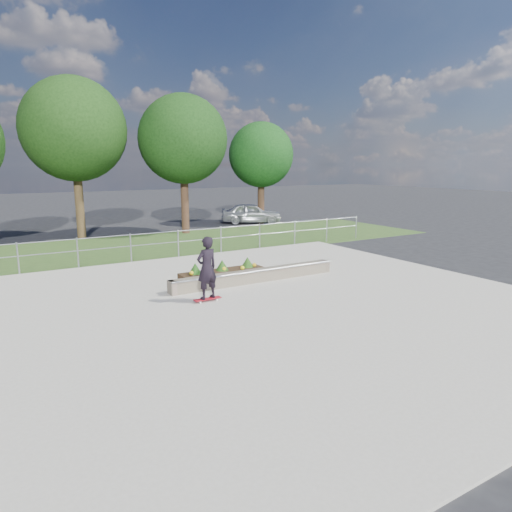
% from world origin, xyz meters
% --- Properties ---
extents(ground, '(120.00, 120.00, 0.00)m').
position_xyz_m(ground, '(0.00, 0.00, 0.00)').
color(ground, black).
rests_on(ground, ground).
extents(grass_verge, '(30.00, 8.00, 0.02)m').
position_xyz_m(grass_verge, '(0.00, 11.00, 0.01)').
color(grass_verge, '#2D481C').
rests_on(grass_verge, ground).
extents(concrete_slab, '(15.00, 15.00, 0.06)m').
position_xyz_m(concrete_slab, '(0.00, 0.00, 0.03)').
color(concrete_slab, '#9E998C').
rests_on(concrete_slab, ground).
extents(fence, '(20.06, 0.06, 1.20)m').
position_xyz_m(fence, '(0.00, 7.50, 0.77)').
color(fence, gray).
rests_on(fence, ground).
extents(tree_mid_left, '(5.25, 5.25, 8.25)m').
position_xyz_m(tree_mid_left, '(-2.50, 15.00, 5.61)').
color(tree_mid_left, '#362615').
rests_on(tree_mid_left, ground).
extents(tree_mid_right, '(4.90, 4.90, 7.70)m').
position_xyz_m(tree_mid_right, '(3.00, 14.00, 5.23)').
color(tree_mid_right, '#321D14').
rests_on(tree_mid_right, ground).
extents(tree_far_right, '(4.20, 4.20, 6.60)m').
position_xyz_m(tree_far_right, '(9.00, 15.50, 4.48)').
color(tree_far_right, black).
rests_on(tree_far_right, ground).
extents(grind_ledge, '(6.00, 0.44, 0.43)m').
position_xyz_m(grind_ledge, '(0.63, 2.24, 0.26)').
color(grind_ledge, brown).
rests_on(grind_ledge, concrete_slab).
extents(planter_bed, '(3.00, 1.20, 0.61)m').
position_xyz_m(planter_bed, '(-0.04, 3.14, 0.24)').
color(planter_bed, black).
rests_on(planter_bed, concrete_slab).
extents(skateboarder, '(0.80, 0.55, 1.86)m').
position_xyz_m(skateboarder, '(-1.68, 1.05, 1.02)').
color(skateboarder, silver).
rests_on(skateboarder, concrete_slab).
extents(parked_car, '(4.29, 3.30, 1.36)m').
position_xyz_m(parked_car, '(8.54, 15.96, 0.68)').
color(parked_car, '#9FA3A9').
rests_on(parked_car, ground).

